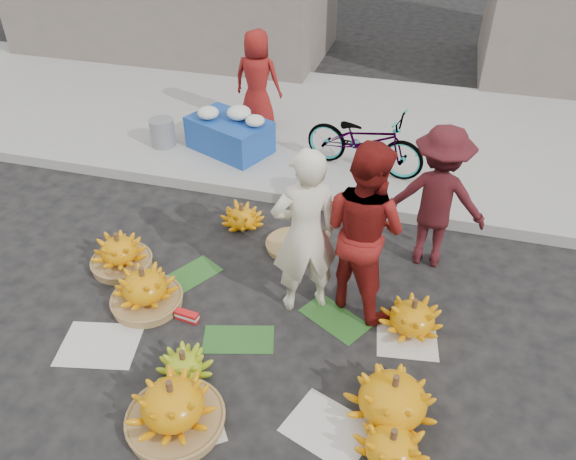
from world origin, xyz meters
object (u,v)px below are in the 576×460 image
(banana_bunch_0, at_px, (145,289))
(flower_table, at_px, (230,133))
(banana_bunch_4, at_px, (393,397))
(vendor_cream, at_px, (305,233))
(bicycle, at_px, (365,140))

(banana_bunch_0, distance_m, flower_table, 3.07)
(banana_bunch_0, bearing_deg, flower_table, 94.46)
(banana_bunch_0, height_order, banana_bunch_4, banana_bunch_0)
(banana_bunch_0, relative_size, flower_table, 0.60)
(banana_bunch_4, bearing_deg, vendor_cream, 133.00)
(banana_bunch_4, xyz_separation_m, flower_table, (-2.71, 3.69, 0.17))
(bicycle, bearing_deg, banana_bunch_4, -155.25)
(banana_bunch_0, bearing_deg, banana_bunch_4, -14.40)
(flower_table, bearing_deg, bicycle, 22.04)
(banana_bunch_0, xyz_separation_m, banana_bunch_4, (2.47, -0.63, 0.01))
(banana_bunch_4, height_order, bicycle, bicycle)
(banana_bunch_4, height_order, flower_table, flower_table)
(vendor_cream, relative_size, bicycle, 1.08)
(banana_bunch_4, bearing_deg, flower_table, 126.30)
(banana_bunch_4, relative_size, flower_table, 0.76)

